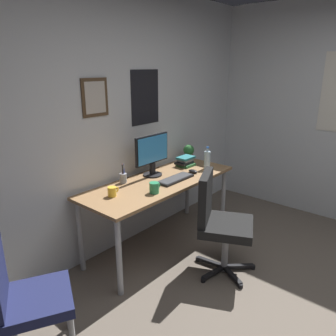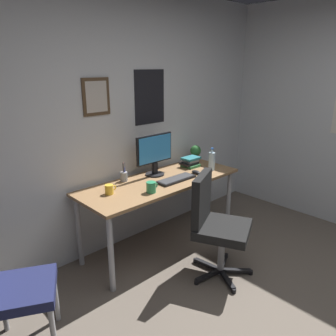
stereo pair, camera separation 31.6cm
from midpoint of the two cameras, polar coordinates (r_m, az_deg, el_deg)
wall_back at (r=3.27m, az=-6.45°, el=7.90°), size 4.40×0.10×2.60m
desk at (r=3.30m, az=1.55°, el=-3.45°), size 1.74×0.65×0.74m
office_chair at (r=2.96m, az=11.24°, el=-9.20°), size 0.61×0.61×0.95m
side_chair at (r=2.37m, az=-22.66°, el=-18.53°), size 0.57×0.57×0.88m
monitor at (r=3.35m, az=0.29°, el=2.63°), size 0.46×0.20×0.43m
keyboard at (r=3.26m, az=4.24°, el=-2.03°), size 0.43×0.15×0.03m
computer_mouse at (r=3.48m, az=7.56°, el=-0.78°), size 0.06×0.11×0.04m
water_bottle at (r=3.60m, az=10.21°, el=1.21°), size 0.07×0.07×0.25m
coffee_mug_near at (r=2.94m, az=0.11°, el=-3.45°), size 0.13×0.09×0.10m
coffee_mug_far at (r=2.93m, az=-7.28°, el=-3.81°), size 0.11×0.08×0.09m
potted_plant at (r=3.92m, az=7.18°, el=2.66°), size 0.13×0.13×0.19m
pen_cup at (r=3.23m, az=-5.02°, el=-1.47°), size 0.07×0.07×0.20m
book_stack_left at (r=3.71m, az=6.39°, el=1.01°), size 0.22×0.16×0.11m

